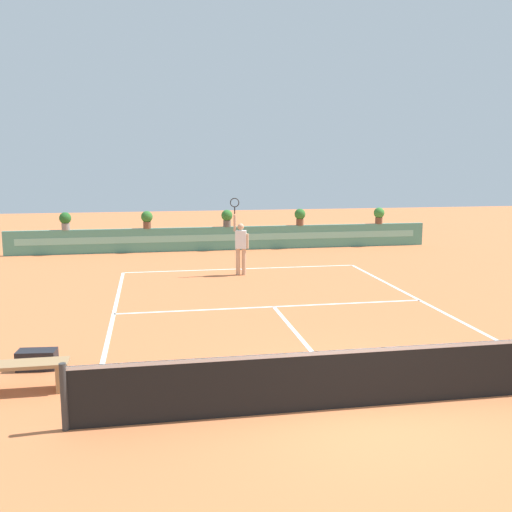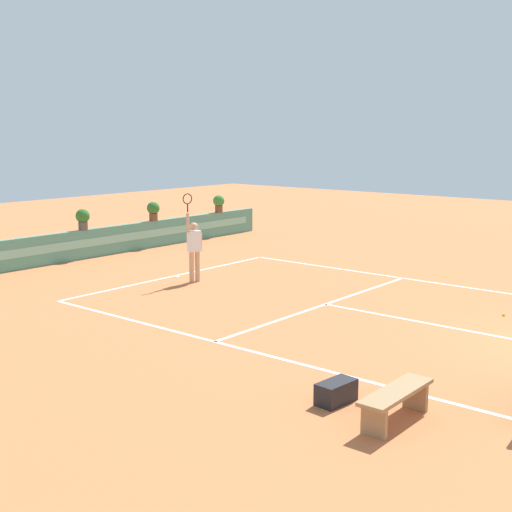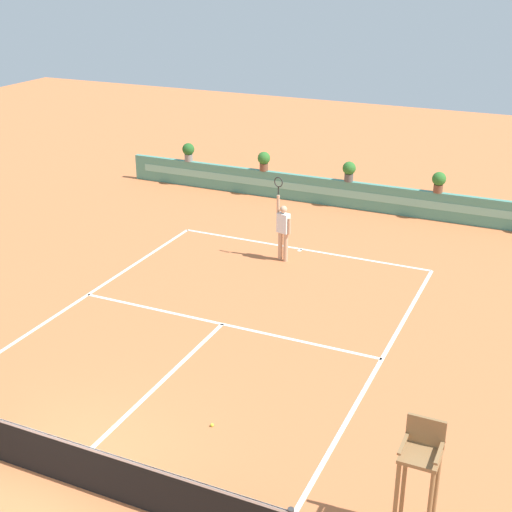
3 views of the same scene
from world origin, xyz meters
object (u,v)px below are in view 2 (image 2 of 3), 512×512
Objects in this scene: potted_plant_centre at (83,218)px; potted_plant_right at (153,210)px; potted_plant_far_right at (219,202)px; gear_bag at (336,392)px; tennis_player at (194,246)px; bench_courtside at (396,398)px; tennis_ball_near_baseline at (504,315)px.

potted_plant_centre is 3.21m from potted_plant_right.
potted_plant_centre is 1.00× the size of potted_plant_far_right.
tennis_player is (5.08, 8.16, 0.87)m from gear_bag.
tennis_player is 9.04m from potted_plant_far_right.
tennis_player is at bearing -142.02° from potted_plant_far_right.
potted_plant_right and potted_plant_far_right have the same top height.
potted_plant_centre is (0.27, 5.56, 0.36)m from tennis_player.
potted_plant_right is (3.21, 0.00, 0.00)m from potted_plant_centre.
gear_bag is 0.97× the size of potted_plant_far_right.
potted_plant_far_right reaches higher than bench_courtside.
potted_plant_far_right is at bearing 69.53° from tennis_ball_near_baseline.
bench_courtside is 17.18m from potted_plant_right.
potted_plant_right is 3.64m from potted_plant_far_right.
potted_plant_centre is 6.85m from potted_plant_far_right.
tennis_ball_near_baseline is 14.03m from potted_plant_right.
potted_plant_centre is (5.34, 13.72, 1.23)m from gear_bag.
potted_plant_right is (8.55, 13.72, 1.23)m from gear_bag.
tennis_ball_near_baseline is (1.94, -8.32, -1.02)m from tennis_player.
tennis_player is at bearing 103.13° from tennis_ball_near_baseline.
potted_plant_far_right is (12.20, 13.72, 1.23)m from gear_bag.
bench_courtside is 10.62m from tennis_player.
bench_courtside is 1.12m from gear_bag.
tennis_ball_near_baseline is at bearing -110.47° from potted_plant_far_right.
potted_plant_centre is (5.42, 14.82, 1.04)m from bench_courtside.
tennis_player is 3.57× the size of potted_plant_far_right.
potted_plant_far_right is (12.27, 14.82, 1.04)m from bench_courtside.
potted_plant_centre and potted_plant_right have the same top height.
gear_bag is at bearing -121.89° from tennis_player.
gear_bag is 10.29× the size of tennis_ball_near_baseline.
potted_plant_far_right is at bearing 48.36° from gear_bag.
tennis_player reaches higher than tennis_ball_near_baseline.
bench_courtside reaches higher than gear_bag.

